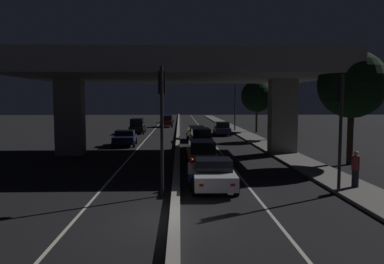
# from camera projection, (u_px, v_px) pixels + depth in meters

# --- Properties ---
(ground_plane) EXTENTS (200.00, 200.00, 0.00)m
(ground_plane) POSITION_uv_depth(u_px,v_px,m) (175.00, 220.00, 12.68)
(ground_plane) COLOR black
(lane_line_left_inner) EXTENTS (0.12, 126.00, 0.00)m
(lane_line_left_inner) POSITION_uv_depth(u_px,v_px,m) (151.00, 133.00, 47.43)
(lane_line_left_inner) COLOR beige
(lane_line_left_inner) RESTS_ON ground_plane
(lane_line_right_inner) EXTENTS (0.12, 126.00, 0.00)m
(lane_line_right_inner) POSITION_uv_depth(u_px,v_px,m) (205.00, 133.00, 47.66)
(lane_line_right_inner) COLOR beige
(lane_line_right_inner) RESTS_ON ground_plane
(median_divider) EXTENTS (0.35, 126.00, 0.29)m
(median_divider) POSITION_uv_depth(u_px,v_px,m) (178.00, 132.00, 47.53)
(median_divider) COLOR gray
(median_divider) RESTS_ON ground_plane
(sidewalk_right) EXTENTS (2.25, 126.00, 0.14)m
(sidewalk_right) POSITION_uv_depth(u_px,v_px,m) (252.00, 138.00, 40.84)
(sidewalk_right) COLOR slate
(sidewalk_right) RESTS_ON ground_plane
(elevated_overpass) EXTENTS (22.19, 13.36, 8.12)m
(elevated_overpass) POSITION_uv_depth(u_px,v_px,m) (177.00, 72.00, 28.03)
(elevated_overpass) COLOR gray
(elevated_overpass) RESTS_ON ground_plane
(traffic_light_left_of_median) EXTENTS (0.30, 0.49, 5.49)m
(traffic_light_left_of_median) POSITION_uv_depth(u_px,v_px,m) (162.00, 108.00, 15.75)
(traffic_light_left_of_median) COLOR black
(traffic_light_left_of_median) RESTS_ON ground_plane
(traffic_light_right_of_median) EXTENTS (0.30, 0.49, 5.19)m
(traffic_light_right_of_median) POSITION_uv_depth(u_px,v_px,m) (340.00, 113.00, 16.03)
(traffic_light_right_of_median) COLOR black
(traffic_light_right_of_median) RESTS_ON ground_plane
(street_lamp) EXTENTS (2.26, 0.32, 7.40)m
(street_lamp) POSITION_uv_depth(u_px,v_px,m) (233.00, 99.00, 50.10)
(street_lamp) COLOR #2D2D30
(street_lamp) RESTS_ON ground_plane
(car_white_lead) EXTENTS (2.03, 4.20, 1.41)m
(car_white_lead) POSITION_uv_depth(u_px,v_px,m) (213.00, 173.00, 17.25)
(car_white_lead) COLOR silver
(car_white_lead) RESTS_ON ground_plane
(car_taxi_yellow_second) EXTENTS (1.95, 4.56, 1.56)m
(car_taxi_yellow_second) POSITION_uv_depth(u_px,v_px,m) (202.00, 152.00, 23.56)
(car_taxi_yellow_second) COLOR gold
(car_taxi_yellow_second) RESTS_ON ground_plane
(car_dark_blue_third) EXTENTS (1.90, 4.48, 1.79)m
(car_dark_blue_third) POSITION_uv_depth(u_px,v_px,m) (201.00, 139.00, 31.29)
(car_dark_blue_third) COLOR #141938
(car_dark_blue_third) RESTS_ON ground_plane
(car_taxi_yellow_fourth) EXTENTS (1.96, 4.77, 1.53)m
(car_taxi_yellow_fourth) POSITION_uv_depth(u_px,v_px,m) (196.00, 133.00, 38.47)
(car_taxi_yellow_fourth) COLOR gold
(car_taxi_yellow_fourth) RESTS_ON ground_plane
(car_dark_blue_fifth) EXTENTS (2.04, 4.06, 1.58)m
(car_dark_blue_fifth) POSITION_uv_depth(u_px,v_px,m) (222.00, 128.00, 44.48)
(car_dark_blue_fifth) COLOR #141938
(car_dark_blue_fifth) RESTS_ON ground_plane
(car_dark_blue_lead_oncoming) EXTENTS (2.18, 4.13, 1.41)m
(car_dark_blue_lead_oncoming) POSITION_uv_depth(u_px,v_px,m) (125.00, 138.00, 33.98)
(car_dark_blue_lead_oncoming) COLOR #141938
(car_dark_blue_lead_oncoming) RESTS_ON ground_plane
(car_black_second_oncoming) EXTENTS (1.98, 4.58, 1.90)m
(car_black_second_oncoming) POSITION_uv_depth(u_px,v_px,m) (137.00, 126.00, 47.06)
(car_black_second_oncoming) COLOR black
(car_black_second_oncoming) RESTS_ON ground_plane
(car_dark_red_third_oncoming) EXTENTS (2.04, 4.29, 1.81)m
(car_dark_red_third_oncoming) POSITION_uv_depth(u_px,v_px,m) (166.00, 121.00, 59.18)
(car_dark_red_third_oncoming) COLOR #591414
(car_dark_red_third_oncoming) RESTS_ON ground_plane
(car_dark_blue_fourth_oncoming) EXTENTS (1.95, 4.02, 1.41)m
(car_dark_blue_fourth_oncoming) POSITION_uv_depth(u_px,v_px,m) (169.00, 119.00, 71.30)
(car_dark_blue_fourth_oncoming) COLOR #141938
(car_dark_blue_fourth_oncoming) RESTS_ON ground_plane
(motorcycle_blue_filtering_near) EXTENTS (0.33, 1.84, 1.41)m
(motorcycle_blue_filtering_near) POSITION_uv_depth(u_px,v_px,m) (191.00, 175.00, 17.34)
(motorcycle_blue_filtering_near) COLOR black
(motorcycle_blue_filtering_near) RESTS_ON ground_plane
(pedestrian_on_sidewalk) EXTENTS (0.36, 0.36, 1.65)m
(pedestrian_on_sidewalk) POSITION_uv_depth(u_px,v_px,m) (356.00, 169.00, 16.95)
(pedestrian_on_sidewalk) COLOR black
(pedestrian_on_sidewalk) RESTS_ON sidewalk_right
(roadside_tree_kerbside_near) EXTENTS (4.25, 4.25, 7.22)m
(roadside_tree_kerbside_near) POSITION_uv_depth(u_px,v_px,m) (352.00, 85.00, 23.50)
(roadside_tree_kerbside_near) COLOR #2D2116
(roadside_tree_kerbside_near) RESTS_ON ground_plane
(roadside_tree_kerbside_mid) EXTENTS (2.89, 2.89, 5.75)m
(roadside_tree_kerbside_mid) POSITION_uv_depth(u_px,v_px,m) (283.00, 99.00, 38.82)
(roadside_tree_kerbside_mid) COLOR #2D2116
(roadside_tree_kerbside_mid) RESTS_ON ground_plane
(roadside_tree_kerbside_far) EXTENTS (4.14, 4.14, 6.78)m
(roadside_tree_kerbside_far) POSITION_uv_depth(u_px,v_px,m) (257.00, 96.00, 48.67)
(roadside_tree_kerbside_far) COLOR #38281C
(roadside_tree_kerbside_far) RESTS_ON ground_plane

